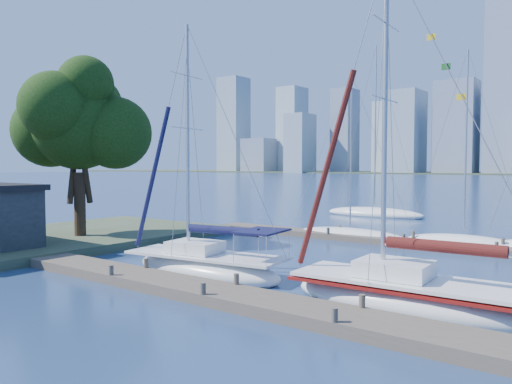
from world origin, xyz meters
The scene contains 10 objects.
ground centered at (0.00, 0.00, 0.00)m, with size 700.00×700.00×0.00m, color navy.
near_dock centered at (0.00, 0.00, 0.20)m, with size 26.00×2.00×0.40m, color #4D4338.
far_dock centered at (2.00, 16.00, 0.18)m, with size 30.00×1.80×0.36m, color #4D4338.
shore centered at (-17.00, 3.00, 0.25)m, with size 12.00×22.00×0.50m, color #38472D.
tree centered at (-15.35, 4.60, 7.57)m, with size 8.22×7.51×11.16m.
sailboat_navy centered at (-3.25, 2.74, 0.91)m, with size 8.11×3.60×11.47m.
sailboat_maroon centered at (5.78, 3.00, 0.95)m, with size 8.59×3.11×12.55m.
bg_boat_1 centered at (-3.18, 16.68, 0.22)m, with size 7.85×4.90×11.02m.
bg_boat_2 centered at (3.81, 17.37, 0.25)m, with size 7.14×3.50×11.81m.
bg_boat_6 centered at (-7.79, 31.16, 0.30)m, with size 9.89×5.09×16.39m.
Camera 1 is at (11.50, -13.20, 4.77)m, focal length 35.00 mm.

